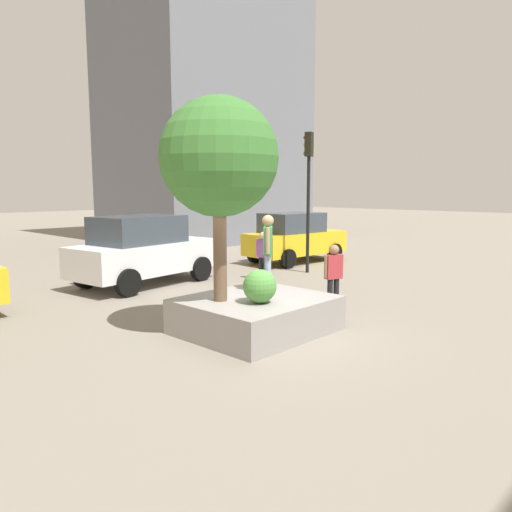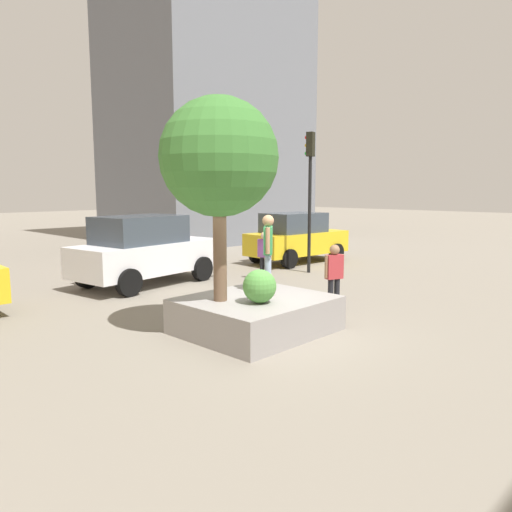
% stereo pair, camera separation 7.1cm
% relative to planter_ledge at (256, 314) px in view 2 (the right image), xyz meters
% --- Properties ---
extents(ground_plane, '(120.00, 120.00, 0.00)m').
position_rel_planter_ledge_xyz_m(ground_plane, '(0.14, -0.24, -0.37)').
color(ground_plane, gray).
extents(planter_ledge, '(2.96, 2.59, 0.74)m').
position_rel_planter_ledge_xyz_m(planter_ledge, '(0.00, 0.00, 0.00)').
color(planter_ledge, gray).
rests_on(planter_ledge, ground).
extents(plaza_tree, '(2.41, 2.41, 4.14)m').
position_rel_planter_ledge_xyz_m(plaza_tree, '(-0.70, 0.35, 3.29)').
color(plaza_tree, brown).
rests_on(plaza_tree, planter_ledge).
extents(boxwood_shrub, '(0.69, 0.69, 0.69)m').
position_rel_planter_ledge_xyz_m(boxwood_shrub, '(-0.29, -0.38, 0.71)').
color(boxwood_shrub, '#4C8C3D').
rests_on(boxwood_shrub, planter_ledge).
extents(skateboard, '(0.68, 0.74, 0.07)m').
position_rel_planter_ledge_xyz_m(skateboard, '(0.62, 0.23, 0.43)').
color(skateboard, '#A51E1E').
rests_on(skateboard, planter_ledge).
extents(skateboarder, '(0.46, 0.43, 1.67)m').
position_rel_planter_ledge_xyz_m(skateboarder, '(0.62, 0.23, 1.40)').
color(skateboarder, '#8C9EB7').
rests_on(skateboarder, skateboard).
extents(police_car, '(4.97, 2.71, 2.21)m').
position_rel_planter_ledge_xyz_m(police_car, '(1.27, 6.16, 0.75)').
color(police_car, white).
rests_on(police_car, ground).
extents(sedan_parked, '(4.58, 2.36, 2.07)m').
position_rel_planter_ledge_xyz_m(sedan_parked, '(8.35, 5.73, 0.68)').
color(sedan_parked, gold).
rests_on(sedan_parked, ground).
extents(traffic_light_corner, '(0.34, 0.37, 5.04)m').
position_rel_planter_ledge_xyz_m(traffic_light_corner, '(6.72, 3.81, 3.04)').
color(traffic_light_corner, black).
rests_on(traffic_light_corner, ground).
extents(passerby_with_bag, '(0.25, 0.55, 1.63)m').
position_rel_planter_ledge_xyz_m(passerby_with_bag, '(4.50, 3.96, 0.57)').
color(passerby_with_bag, black).
rests_on(passerby_with_bag, ground).
extents(pedestrian_crossing, '(0.53, 0.34, 1.66)m').
position_rel_planter_ledge_xyz_m(pedestrian_crossing, '(2.80, -0.06, 0.59)').
color(pedestrian_crossing, black).
rests_on(pedestrian_crossing, ground).
extents(brick_midrise, '(10.86, 7.67, 19.96)m').
position_rel_planter_ledge_xyz_m(brick_midrise, '(12.14, 15.60, 9.61)').
color(brick_midrise, slate).
rests_on(brick_midrise, ground).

